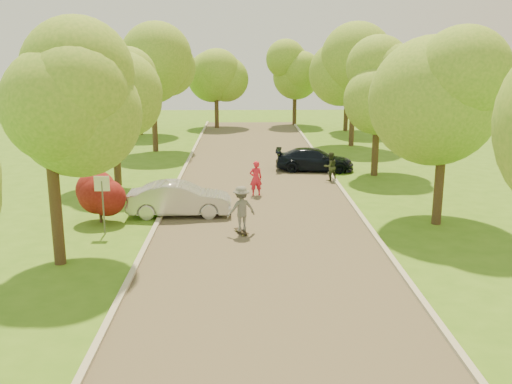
{
  "coord_description": "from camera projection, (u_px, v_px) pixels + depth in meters",
  "views": [
    {
      "loc": [
        -0.7,
        -16.09,
        6.51
      ],
      "look_at": [
        -0.22,
        5.05,
        1.3
      ],
      "focal_mm": 40.0,
      "sensor_mm": 36.0,
      "label": 1
    }
  ],
  "objects": [
    {
      "name": "person_olive",
      "position": [
        330.0,
        167.0,
        29.43
      ],
      "size": [
        0.89,
        0.8,
        1.5
      ],
      "primitive_type": "imported",
      "rotation": [
        0.0,
        0.0,
        3.54
      ],
      "color": "#2D3620",
      "rests_on": "ground"
    },
    {
      "name": "skateboarder",
      "position": [
        241.0,
        209.0,
        20.75
      ],
      "size": [
        1.25,
        1.01,
        1.69
      ],
      "primitive_type": "imported",
      "rotation": [
        0.0,
        0.0,
        3.56
      ],
      "color": "slate",
      "rests_on": "longboard"
    },
    {
      "name": "tree_bg_c",
      "position": [
        218.0,
        70.0,
        48.94
      ],
      "size": [
        4.92,
        4.8,
        7.33
      ],
      "color": "#382619",
      "rests_on": "ground"
    },
    {
      "name": "tree_r_far",
      "position": [
        358.0,
        62.0,
        39.26
      ],
      "size": [
        5.33,
        5.2,
        8.34
      ],
      "color": "#382619",
      "rests_on": "ground"
    },
    {
      "name": "road",
      "position": [
        259.0,
        205.0,
        24.96
      ],
      "size": [
        8.0,
        60.0,
        0.01
      ],
      "primitive_type": "cube",
      "color": "#4C4438",
      "rests_on": "ground"
    },
    {
      "name": "longboard",
      "position": [
        241.0,
        231.0,
        20.96
      ],
      "size": [
        0.57,
        0.89,
        0.1
      ],
      "rotation": [
        0.0,
        0.0,
        3.56
      ],
      "color": "black",
      "rests_on": "ground"
    },
    {
      "name": "tree_l_far",
      "position": [
        156.0,
        68.0,
        37.1
      ],
      "size": [
        4.92,
        4.8,
        7.79
      ],
      "color": "#382619",
      "rests_on": "ground"
    },
    {
      "name": "person_striped",
      "position": [
        256.0,
        178.0,
        26.37
      ],
      "size": [
        0.67,
        0.52,
        1.64
      ],
      "primitive_type": "imported",
      "rotation": [
        0.0,
        0.0,
        3.37
      ],
      "color": "red",
      "rests_on": "ground"
    },
    {
      "name": "dark_sedan",
      "position": [
        314.0,
        160.0,
        31.97
      ],
      "size": [
        4.51,
        2.22,
        1.26
      ],
      "primitive_type": "imported",
      "rotation": [
        0.0,
        0.0,
        1.47
      ],
      "color": "black",
      "rests_on": "ground"
    },
    {
      "name": "silver_sedan",
      "position": [
        180.0,
        199.0,
        23.17
      ],
      "size": [
        4.24,
        1.59,
        1.38
      ],
      "primitive_type": "imported",
      "rotation": [
        0.0,
        0.0,
        1.6
      ],
      "color": "#B8B7BD",
      "rests_on": "ground"
    },
    {
      "name": "tree_r_mida",
      "position": [
        453.0,
        79.0,
        20.88
      ],
      "size": [
        5.13,
        5.0,
        7.95
      ],
      "color": "#382619",
      "rests_on": "ground"
    },
    {
      "name": "curb_right",
      "position": [
        351.0,
        203.0,
        25.03
      ],
      "size": [
        0.18,
        60.0,
        0.12
      ],
      "primitive_type": "cube",
      "color": "#B2AD9E",
      "rests_on": "ground"
    },
    {
      "name": "ground",
      "position": [
        267.0,
        274.0,
        17.19
      ],
      "size": [
        100.0,
        100.0,
        0.0
      ],
      "primitive_type": "plane",
      "color": "#41731B",
      "rests_on": "ground"
    },
    {
      "name": "tree_l_midb",
      "position": [
        117.0,
        93.0,
        27.59
      ],
      "size": [
        4.3,
        4.2,
        6.62
      ],
      "color": "#382619",
      "rests_on": "ground"
    },
    {
      "name": "tree_bg_a",
      "position": [
        140.0,
        68.0,
        44.85
      ],
      "size": [
        5.12,
        5.0,
        7.72
      ],
      "color": "#382619",
      "rests_on": "ground"
    },
    {
      "name": "tree_r_midb",
      "position": [
        382.0,
        84.0,
        29.76
      ],
      "size": [
        4.51,
        4.4,
        7.01
      ],
      "color": "#382619",
      "rests_on": "ground"
    },
    {
      "name": "tree_bg_b",
      "position": [
        350.0,
        64.0,
        47.11
      ],
      "size": [
        5.12,
        5.0,
        7.95
      ],
      "color": "#382619",
      "rests_on": "ground"
    },
    {
      "name": "street_sign",
      "position": [
        102.0,
        193.0,
        20.57
      ],
      "size": [
        0.55,
        0.06,
        2.17
      ],
      "color": "#59595E",
      "rests_on": "ground"
    },
    {
      "name": "curb_left",
      "position": [
        167.0,
        204.0,
        24.86
      ],
      "size": [
        0.18,
        60.0,
        0.12
      ],
      "primitive_type": "cube",
      "color": "#B2AD9E",
      "rests_on": "ground"
    },
    {
      "name": "red_shrub",
      "position": [
        99.0,
        195.0,
        22.13
      ],
      "size": [
        1.7,
        1.7,
        1.95
      ],
      "color": "#382619",
      "rests_on": "ground"
    },
    {
      "name": "tree_bg_d",
      "position": [
        298.0,
        66.0,
        50.96
      ],
      "size": [
        5.12,
        5.0,
        7.72
      ],
      "color": "#382619",
      "rests_on": "ground"
    },
    {
      "name": "tree_l_mida",
      "position": [
        53.0,
        98.0,
        16.79
      ],
      "size": [
        4.71,
        4.6,
        7.39
      ],
      "color": "#382619",
      "rests_on": "ground"
    }
  ]
}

